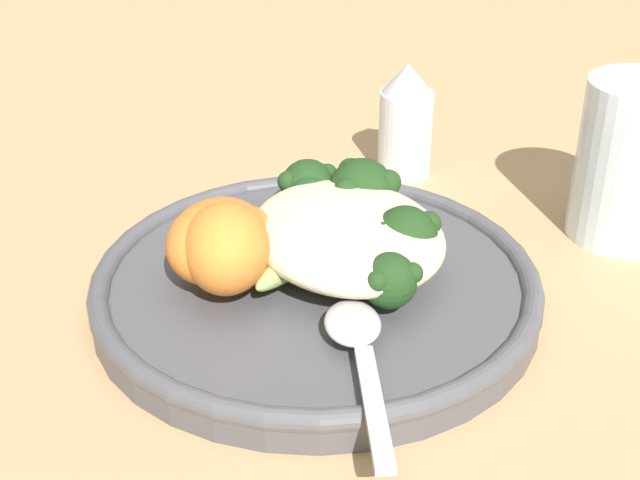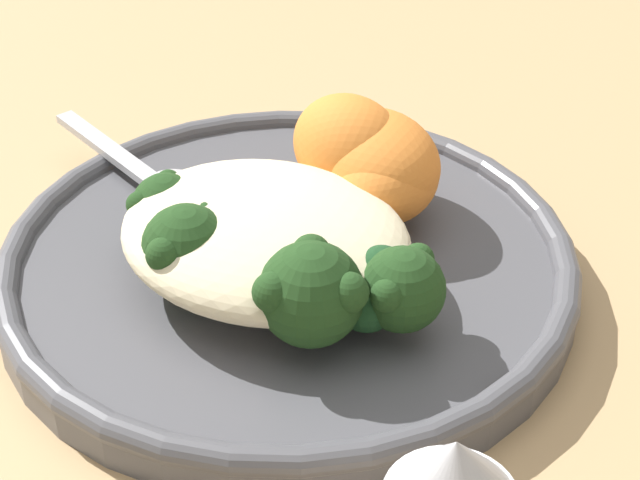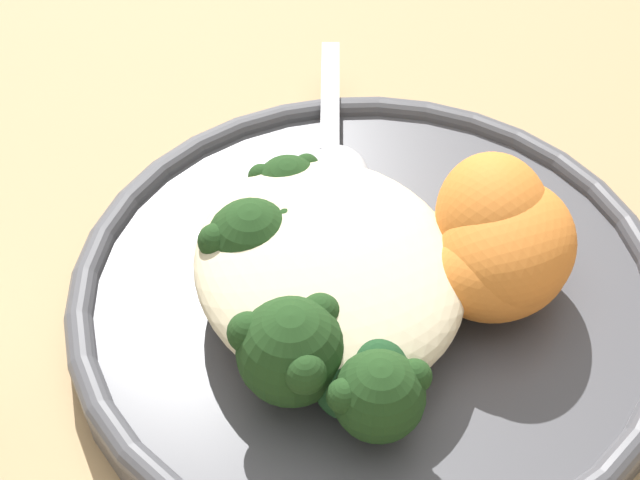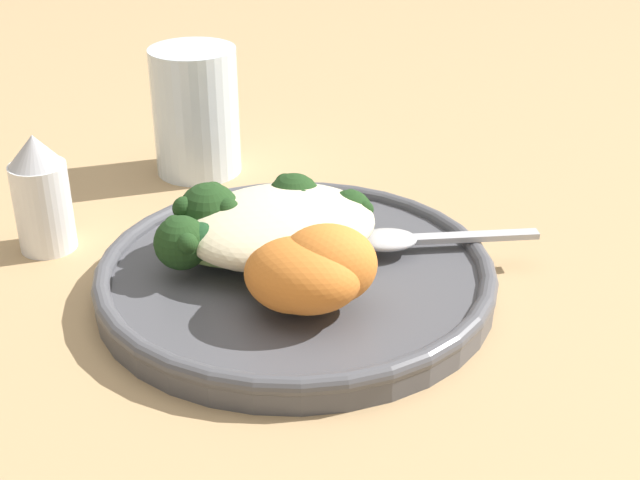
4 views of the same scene
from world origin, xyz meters
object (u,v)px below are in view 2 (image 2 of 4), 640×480
at_px(broccoli_stalk_0, 209,210).
at_px(sweet_potato_chunk_1, 378,161).
at_px(sweet_potato_chunk_2, 350,147).
at_px(broccoli_stalk_1, 211,243).
at_px(broccoli_stalk_3, 380,274).
at_px(plate, 288,264).
at_px(broccoli_stalk_2, 309,274).
at_px(spoon, 159,183).
at_px(sweet_potato_chunk_0, 386,178).
at_px(quinoa_mound, 265,237).
at_px(kale_tuft, 356,283).

relative_size(broccoli_stalk_0, sweet_potato_chunk_1, 1.38).
bearing_deg(sweet_potato_chunk_2, sweet_potato_chunk_1, -178.57).
height_order(broccoli_stalk_1, sweet_potato_chunk_2, sweet_potato_chunk_2).
relative_size(broccoli_stalk_3, sweet_potato_chunk_1, 1.50).
bearing_deg(sweet_potato_chunk_1, plate, 71.52).
distance_m(broccoli_stalk_1, broccoli_stalk_2, 0.05).
distance_m(plate, spoon, 0.08).
xyz_separation_m(broccoli_stalk_1, sweet_potato_chunk_0, (-0.04, -0.08, 0.00)).
bearing_deg(sweet_potato_chunk_2, quinoa_mound, 89.42).
height_order(kale_tuft, spoon, kale_tuft).
xyz_separation_m(plate, quinoa_mound, (-0.00, 0.02, 0.03)).
xyz_separation_m(quinoa_mound, sweet_potato_chunk_0, (-0.02, -0.06, 0.00)).
distance_m(broccoli_stalk_2, sweet_potato_chunk_0, 0.08).
xyz_separation_m(sweet_potato_chunk_0, sweet_potato_chunk_2, (0.02, -0.01, 0.01)).
relative_size(quinoa_mound, broccoli_stalk_0, 1.35).
distance_m(sweet_potato_chunk_1, spoon, 0.10).
distance_m(broccoli_stalk_2, broccoli_stalk_3, 0.03).
xyz_separation_m(broccoli_stalk_3, kale_tuft, (0.01, 0.01, -0.00)).
height_order(broccoli_stalk_2, spoon, broccoli_stalk_2).
xyz_separation_m(plate, broccoli_stalk_1, (0.02, 0.03, 0.03)).
xyz_separation_m(quinoa_mound, sweet_potato_chunk_1, (-0.02, -0.07, 0.00)).
relative_size(plate, sweet_potato_chunk_2, 4.36).
distance_m(broccoli_stalk_3, sweet_potato_chunk_1, 0.08).
relative_size(sweet_potato_chunk_1, spoon, 0.55).
height_order(sweet_potato_chunk_2, kale_tuft, sweet_potato_chunk_2).
distance_m(broccoli_stalk_0, sweet_potato_chunk_0, 0.08).
distance_m(broccoli_stalk_1, broccoli_stalk_3, 0.07).
bearing_deg(broccoli_stalk_0, plate, 161.18).
height_order(quinoa_mound, broccoli_stalk_0, quinoa_mound).
height_order(broccoli_stalk_2, sweet_potato_chunk_2, sweet_potato_chunk_2).
distance_m(broccoli_stalk_0, broccoli_stalk_3, 0.09).
bearing_deg(kale_tuft, plate, -28.06).
xyz_separation_m(broccoli_stalk_0, broccoli_stalk_1, (-0.02, 0.02, 0.00)).
distance_m(plate, broccoli_stalk_1, 0.05).
bearing_deg(broccoli_stalk_1, sweet_potato_chunk_2, -174.49).
height_order(broccoli_stalk_2, kale_tuft, broccoli_stalk_2).
height_order(sweet_potato_chunk_0, sweet_potato_chunk_1, sweet_potato_chunk_1).
height_order(broccoli_stalk_0, broccoli_stalk_3, broccoli_stalk_3).
xyz_separation_m(quinoa_mound, broccoli_stalk_2, (-0.03, 0.01, 0.00)).
bearing_deg(kale_tuft, broccoli_stalk_2, 27.22).
relative_size(broccoli_stalk_2, sweet_potato_chunk_1, 1.74).
height_order(quinoa_mound, broccoli_stalk_2, broccoli_stalk_2).
xyz_separation_m(broccoli_stalk_1, spoon, (0.06, -0.04, -0.01)).
distance_m(quinoa_mound, broccoli_stalk_0, 0.04).
height_order(broccoli_stalk_1, spoon, broccoli_stalk_1).
bearing_deg(broccoli_stalk_2, sweet_potato_chunk_0, 151.03).
distance_m(broccoli_stalk_1, sweet_potato_chunk_2, 0.09).
height_order(sweet_potato_chunk_1, sweet_potato_chunk_2, sweet_potato_chunk_2).
distance_m(broccoli_stalk_0, sweet_potato_chunk_2, 0.07).
relative_size(plate, quinoa_mound, 2.03).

